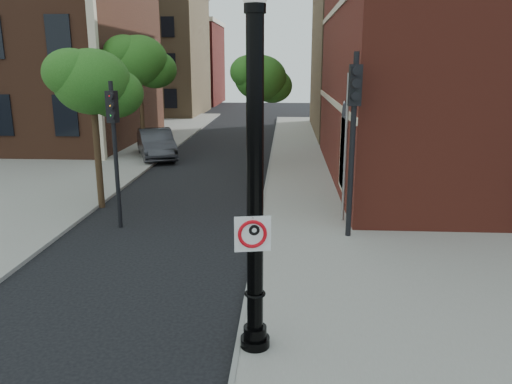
# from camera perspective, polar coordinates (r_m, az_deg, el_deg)

# --- Properties ---
(ground) EXTENTS (120.00, 120.00, 0.00)m
(ground) POSITION_cam_1_polar(r_m,az_deg,el_deg) (10.75, -12.97, -14.72)
(ground) COLOR black
(ground) RESTS_ON ground
(sidewalk_right) EXTENTS (8.00, 60.00, 0.12)m
(sidewalk_right) POSITION_cam_1_polar(r_m,az_deg,el_deg) (19.89, 12.37, -0.78)
(sidewalk_right) COLOR gray
(sidewalk_right) RESTS_ON ground
(sidewalk_left) EXTENTS (10.00, 50.00, 0.12)m
(sidewalk_left) POSITION_cam_1_polar(r_m,az_deg,el_deg) (29.91, -20.04, 3.74)
(sidewalk_left) COLOR gray
(sidewalk_left) RESTS_ON ground
(curb_edge) EXTENTS (0.10, 60.00, 0.14)m
(curb_edge) POSITION_cam_1_polar(r_m,az_deg,el_deg) (19.66, 0.93, -0.58)
(curb_edge) COLOR gray
(curb_edge) RESTS_ON ground
(bg_building_tan_a) EXTENTS (12.00, 12.00, 12.00)m
(bg_building_tan_a) POSITION_cam_1_polar(r_m,az_deg,el_deg) (55.03, -12.66, 14.99)
(bg_building_tan_a) COLOR olive
(bg_building_tan_a) RESTS_ON ground
(bg_building_red) EXTENTS (12.00, 12.00, 10.00)m
(bg_building_red) POSITION_cam_1_polar(r_m,az_deg,el_deg) (68.60, -9.34, 14.14)
(bg_building_red) COLOR maroon
(bg_building_red) RESTS_ON ground
(bg_building_tan_b) EXTENTS (22.00, 14.00, 14.00)m
(bg_building_tan_b) POSITION_cam_1_polar(r_m,az_deg,el_deg) (41.16, 22.98, 15.91)
(bg_building_tan_b) COLOR olive
(bg_building_tan_b) RESTS_ON ground
(lamppost) EXTENTS (0.54, 0.54, 6.43)m
(lamppost) POSITION_cam_1_polar(r_m,az_deg,el_deg) (8.51, -0.11, -0.55)
(lamppost) COLOR black
(lamppost) RESTS_ON ground
(no_parking_sign) EXTENTS (0.63, 0.15, 0.63)m
(no_parking_sign) POSITION_cam_1_polar(r_m,az_deg,el_deg) (8.53, -0.37, -4.77)
(no_parking_sign) COLOR white
(no_parking_sign) RESTS_ON ground
(parked_car) EXTENTS (3.41, 5.27, 1.64)m
(parked_car) POSITION_cam_1_polar(r_m,az_deg,el_deg) (28.61, -11.35, 5.43)
(parked_car) COLOR #2D2D32
(parked_car) RESTS_ON ground
(traffic_signal_left) EXTENTS (0.35, 0.41, 4.67)m
(traffic_signal_left) POSITION_cam_1_polar(r_m,az_deg,el_deg) (16.20, -15.94, 6.72)
(traffic_signal_left) COLOR black
(traffic_signal_left) RESTS_ON ground
(traffic_signal_right) EXTENTS (0.35, 0.45, 5.50)m
(traffic_signal_right) POSITION_cam_1_polar(r_m,az_deg,el_deg) (14.64, 11.10, 8.45)
(traffic_signal_right) COLOR black
(traffic_signal_right) RESTS_ON ground
(utility_pole) EXTENTS (0.10, 0.10, 4.90)m
(utility_pole) POSITION_cam_1_polar(r_m,az_deg,el_deg) (16.35, 10.19, 4.64)
(utility_pole) COLOR #999999
(utility_pole) RESTS_ON ground
(street_tree_a) EXTENTS (3.16, 2.86, 5.70)m
(street_tree_a) POSITION_cam_1_polar(r_m,az_deg,el_deg) (18.75, -18.07, 11.71)
(street_tree_a) COLOR #312113
(street_tree_a) RESTS_ON ground
(street_tree_b) EXTENTS (3.71, 3.35, 6.68)m
(street_tree_b) POSITION_cam_1_polar(r_m,az_deg,el_deg) (28.82, -13.11, 14.32)
(street_tree_b) COLOR #312113
(street_tree_b) RESTS_ON ground
(street_tree_c) EXTENTS (3.11, 2.81, 5.60)m
(street_tree_c) POSITION_cam_1_polar(r_m,az_deg,el_deg) (25.69, 0.59, 12.79)
(street_tree_c) COLOR #312113
(street_tree_c) RESTS_ON ground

